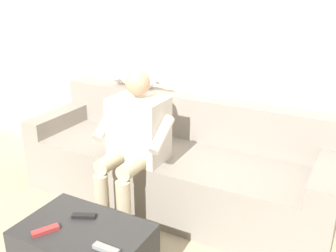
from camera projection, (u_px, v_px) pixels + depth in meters
ground_plane at (126, 250)px, 2.59m from camera, size 8.00×8.00×0.00m
back_wall at (202, 38)px, 3.11m from camera, size 5.25×0.06×2.49m
couch at (176, 166)px, 3.09m from camera, size 2.42×0.79×0.81m
person_solo_seated at (134, 138)px, 2.74m from camera, size 0.54×0.55×1.12m
cat_on_backrest at (134, 78)px, 3.34m from camera, size 0.60×0.15×0.17m
remote_black at (84, 216)px, 2.21m from camera, size 0.14×0.09×0.02m
remote_gray at (106, 249)px, 1.94m from camera, size 0.15×0.04×0.02m
remote_red at (45, 230)px, 2.09m from camera, size 0.11×0.15×0.02m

